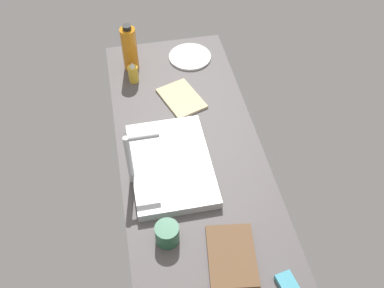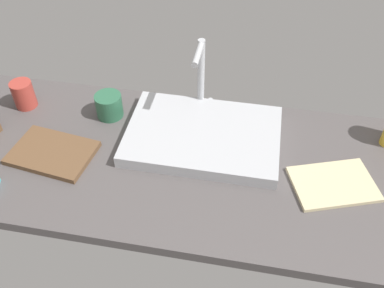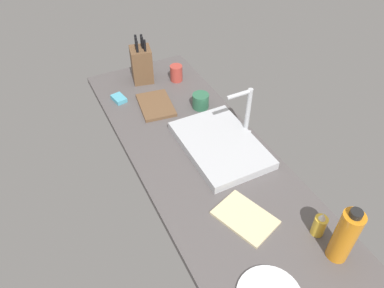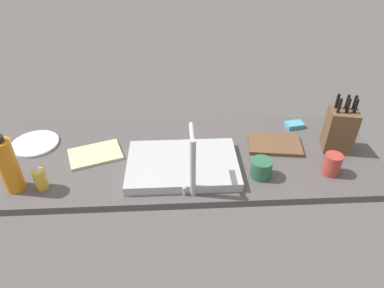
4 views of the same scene
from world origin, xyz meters
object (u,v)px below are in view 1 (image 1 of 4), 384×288
(cutting_board, at_px, (232,256))
(dinner_plate, at_px, (190,57))
(sink_basin, at_px, (171,164))
(soap_bottle, at_px, (133,73))
(dish_towel, at_px, (181,98))
(faucet, at_px, (132,156))
(water_bottle, at_px, (130,49))
(dish_sponge, at_px, (288,285))
(ceramic_cup, at_px, (167,234))

(cutting_board, xyz_separation_m, dinner_plate, (1.17, -0.07, -0.00))
(sink_basin, distance_m, soap_bottle, 0.60)
(sink_basin, xyz_separation_m, dish_towel, (0.41, -0.12, -0.01))
(faucet, bearing_deg, water_bottle, -4.67)
(sink_basin, bearing_deg, dish_towel, -16.23)
(dinner_plate, xyz_separation_m, dish_sponge, (-1.32, -0.09, 0.01))
(soap_bottle, relative_size, water_bottle, 0.45)
(water_bottle, xyz_separation_m, ceramic_cup, (-1.03, -0.03, -0.08))
(sink_basin, bearing_deg, soap_bottle, 9.13)
(sink_basin, height_order, dish_towel, sink_basin)
(dish_towel, bearing_deg, soap_bottle, 49.64)
(dish_towel, distance_m, dish_sponge, 1.03)
(sink_basin, relative_size, dish_towel, 2.07)
(dinner_plate, relative_size, dish_towel, 0.95)
(sink_basin, distance_m, dinner_plate, 0.75)
(faucet, relative_size, ceramic_cup, 2.94)
(sink_basin, relative_size, cutting_board, 1.94)
(soap_bottle, relative_size, ceramic_cup, 1.29)
(sink_basin, relative_size, water_bottle, 1.88)
(ceramic_cup, relative_size, dish_sponge, 1.01)
(soap_bottle, distance_m, ceramic_cup, 0.93)
(cutting_board, relative_size, ceramic_cup, 2.76)
(sink_basin, relative_size, faucet, 1.82)
(ceramic_cup, bearing_deg, sink_basin, -11.49)
(water_bottle, bearing_deg, dinner_plate, -85.95)
(ceramic_cup, xyz_separation_m, dish_sponge, (-0.26, -0.38, -0.03))
(sink_basin, bearing_deg, faucet, 102.80)
(ceramic_cup, bearing_deg, water_bottle, 1.43)
(soap_bottle, bearing_deg, cutting_board, -166.75)
(sink_basin, distance_m, cutting_board, 0.48)
(dinner_plate, bearing_deg, water_bottle, 94.05)
(water_bottle, distance_m, dish_sponge, 1.36)
(soap_bottle, xyz_separation_m, dinner_plate, (0.13, -0.32, -0.04))
(dinner_plate, height_order, dish_sponge, dish_sponge)
(dinner_plate, xyz_separation_m, ceramic_cup, (-1.05, 0.29, 0.04))
(cutting_board, xyz_separation_m, ceramic_cup, (0.12, 0.22, 0.03))
(cutting_board, relative_size, dish_towel, 1.06)
(cutting_board, bearing_deg, dinner_plate, -3.45)
(sink_basin, height_order, ceramic_cup, ceramic_cup)
(water_bottle, height_order, dish_sponge, water_bottle)
(cutting_board, height_order, dinner_plate, cutting_board)
(water_bottle, bearing_deg, dish_towel, -143.52)
(dish_towel, distance_m, ceramic_cup, 0.77)
(cutting_board, relative_size, dinner_plate, 1.11)
(faucet, height_order, cutting_board, faucet)
(soap_bottle, height_order, dinner_plate, soap_bottle)
(cutting_board, height_order, dish_sponge, dish_sponge)
(dish_towel, height_order, dish_sponge, dish_sponge)
(water_bottle, xyz_separation_m, dish_towel, (-0.29, -0.21, -0.12))
(water_bottle, distance_m, ceramic_cup, 1.04)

